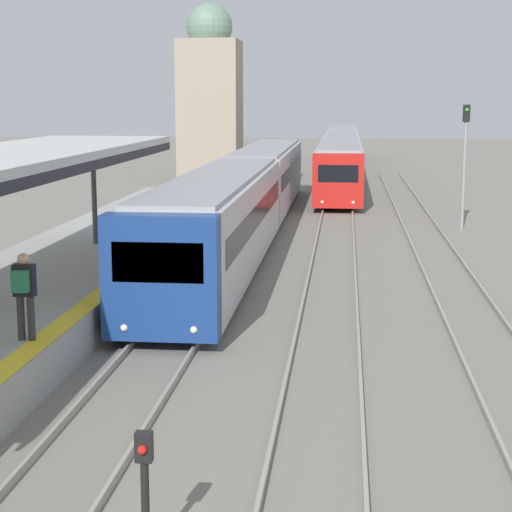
# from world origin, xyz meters

# --- Properties ---
(person_on_platform) EXTENTS (0.40, 0.40, 1.66)m
(person_on_platform) POSITION_xyz_m (-2.00, 11.61, 1.93)
(person_on_platform) COLOR #2D2D33
(person_on_platform) RESTS_ON station_platform
(train_near) EXTENTS (2.55, 33.65, 3.12)m
(train_near) POSITION_xyz_m (0.00, 30.88, 1.73)
(train_near) COLOR navy
(train_near) RESTS_ON ground_plane
(train_far) EXTENTS (2.49, 45.41, 3.00)m
(train_far) POSITION_xyz_m (3.57, 60.25, 1.67)
(train_far) COLOR red
(train_far) RESTS_ON ground_plane
(signal_post_near) EXTENTS (0.20, 0.21, 1.62)m
(signal_post_near) POSITION_xyz_m (1.66, 5.76, 1.02)
(signal_post_near) COLOR black
(signal_post_near) RESTS_ON ground_plane
(signal_mast_far) EXTENTS (0.28, 0.29, 5.21)m
(signal_mast_far) POSITION_xyz_m (8.81, 32.85, 3.27)
(signal_mast_far) COLOR gray
(signal_mast_far) RESTS_ON ground_plane
(distant_domed_building) EXTENTS (4.05, 4.05, 11.80)m
(distant_domed_building) POSITION_xyz_m (-5.36, 55.08, 5.60)
(distant_domed_building) COLOR gray
(distant_domed_building) RESTS_ON ground_plane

